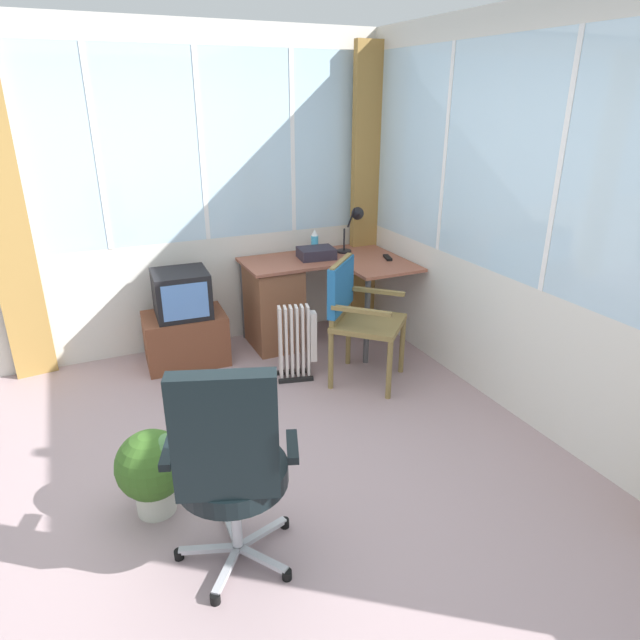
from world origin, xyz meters
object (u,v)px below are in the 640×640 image
Objects in this scene: desk at (282,300)px; tv_on_stand at (184,323)px; tv_remote at (388,258)px; desk_lamp at (355,222)px; spray_bottle at (315,242)px; paper_tray at (316,253)px; wooden_armchair at (353,305)px; office_chair at (230,462)px; potted_plant at (154,467)px; space_heater at (298,342)px.

tv_on_stand reaches higher than desk.
desk is at bearing 177.98° from tv_remote.
spray_bottle is (-0.33, 0.12, -0.17)m from desk_lamp.
paper_tray is 1.25m from tv_on_stand.
office_chair reaches higher than wooden_armchair.
desk_lamp is 2.79m from potted_plant.
spray_bottle is at bearing 20.21° from desk.
desk_lamp is 0.53× the size of tv_on_stand.
paper_tray is at bearing 57.92° from office_chair.
space_heater is at bearing 58.99° from office_chair.
paper_tray is at bearing -176.43° from desk_lamp.
paper_tray is at bearing -108.81° from spray_bottle.
spray_bottle is 0.99m from wooden_armchair.
tv_remote reaches higher than desk.
tv_on_stand is at bearing 73.14° from potted_plant.
potted_plant is at bearing -150.85° from wooden_armchair.
tv_on_stand is at bearing -172.99° from tv_remote.
tv_remote is 1.15m from space_heater.
tv_on_stand is at bearing 83.66° from office_chair.
space_heater is (-0.82, -0.66, -0.71)m from desk_lamp.
desk_lamp is 1.37× the size of paper_tray.
desk is at bearing 79.57° from space_heater.
paper_tray is (-0.38, -0.02, -0.23)m from desk_lamp.
desk reaches higher than space_heater.
wooden_armchair reaches higher than desk.
desk_lamp reaches higher than paper_tray.
wooden_armchair is 0.51m from space_heater.
desk_lamp is at bearing 1.33° from desk.
spray_bottle is 2.83m from office_chair.
paper_tray reaches higher than tv_remote.
spray_bottle is 2.60m from potted_plant.
tv_on_stand is 1.65× the size of potted_plant.
spray_bottle is 1.07m from space_heater.
potted_plant is at bearing 115.69° from office_chair.
paper_tray is 0.64× the size of potted_plant.
wooden_armchair is 1.88m from potted_plant.
desk_lamp reaches higher than tv_remote.
wooden_armchair is (-0.61, -0.54, -0.16)m from tv_remote.
tv_on_stand is at bearing 139.01° from space_heater.
desk is at bearing 107.64° from wooden_armchair.
potted_plant is (-0.52, -1.70, -0.06)m from tv_on_stand.
desk is 2.53m from office_chair.
spray_bottle is (-0.50, 0.42, 0.09)m from tv_remote.
paper_tray reaches higher than tv_on_stand.
wooden_armchair is (-0.44, -0.83, -0.42)m from desk_lamp.
potted_plant is at bearing -128.38° from desk.
spray_bottle is 0.72× the size of paper_tray.
office_chair is 1.92m from space_heater.
paper_tray is 0.39× the size of tv_on_stand.
office_chair is (-1.09, -2.27, 0.19)m from desk.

